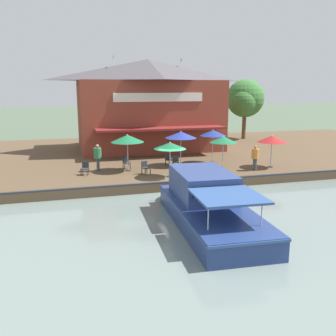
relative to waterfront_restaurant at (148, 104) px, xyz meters
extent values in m
plane|color=#4C5B47|center=(13.18, -0.94, -4.66)|extent=(220.00, 220.00, 0.00)
cube|color=brown|center=(2.18, -0.94, -4.36)|extent=(22.00, 56.00, 0.60)
cube|color=#2D2D33|center=(13.08, -0.94, -4.01)|extent=(0.20, 50.40, 0.10)
cube|color=brown|center=(-0.02, 0.00, -0.99)|extent=(7.89, 12.34, 6.14)
pyramid|color=#4C474C|center=(-0.02, 0.00, 3.00)|extent=(8.28, 12.95, 1.86)
cube|color=maroon|center=(4.82, 0.00, -1.76)|extent=(1.80, 10.49, 0.16)
cube|color=silver|center=(3.96, 0.00, 0.69)|extent=(0.08, 7.40, 0.70)
cylinder|color=silver|center=(-0.02, 3.08, 3.07)|extent=(0.06, 0.06, 1.98)
cube|color=gold|center=(0.16, 3.08, 3.91)|extent=(0.36, 0.03, 0.24)
cylinder|color=silver|center=(-0.02, -3.08, 3.13)|extent=(0.06, 0.06, 2.12)
cube|color=gold|center=(0.16, -3.08, 4.04)|extent=(0.36, 0.03, 0.24)
cylinder|color=#B7B7B7|center=(10.95, 2.62, -2.96)|extent=(0.06, 0.06, 2.21)
cylinder|color=#2D2D33|center=(10.95, 2.62, -4.03)|extent=(0.36, 0.36, 0.06)
cone|color=#19663D|center=(10.95, 2.62, -1.91)|extent=(1.80, 1.80, 0.42)
cone|color=silver|center=(10.95, 2.62, -1.89)|extent=(1.12, 1.12, 0.33)
sphere|color=silver|center=(10.95, 2.62, -1.71)|extent=(0.08, 0.08, 0.08)
cylinder|color=#B7B7B7|center=(9.21, -3.51, -2.92)|extent=(0.06, 0.06, 2.28)
cylinder|color=#2D2D33|center=(9.21, -3.51, -4.03)|extent=(0.36, 0.36, 0.06)
cone|color=#19663D|center=(9.21, -3.51, -1.85)|extent=(2.20, 2.20, 0.49)
cone|color=silver|center=(9.21, -3.51, -1.83)|extent=(1.37, 1.37, 0.39)
sphere|color=silver|center=(9.21, -3.51, -1.61)|extent=(0.08, 0.08, 0.08)
cylinder|color=#B7B7B7|center=(8.47, 0.45, -2.91)|extent=(0.06, 0.06, 2.30)
cylinder|color=#2D2D33|center=(8.47, 0.45, -4.03)|extent=(0.36, 0.36, 0.06)
cone|color=navy|center=(8.47, 0.45, -1.83)|extent=(2.23, 2.23, 0.46)
cone|color=white|center=(8.47, 0.45, -1.81)|extent=(1.38, 1.38, 0.37)
sphere|color=white|center=(8.47, 0.45, -1.60)|extent=(0.08, 0.08, 0.08)
cylinder|color=#B7B7B7|center=(11.67, -1.27, -3.03)|extent=(0.06, 0.06, 2.06)
cylinder|color=#2D2D33|center=(11.67, -1.27, -4.03)|extent=(0.36, 0.36, 0.06)
cone|color=#19663D|center=(11.67, -1.27, -2.06)|extent=(2.01, 2.01, 0.39)
cone|color=silver|center=(11.67, -1.27, -2.04)|extent=(1.25, 1.25, 0.31)
sphere|color=silver|center=(11.67, -1.27, -1.87)|extent=(0.08, 0.08, 0.08)
cylinder|color=#B7B7B7|center=(10.72, 6.41, -3.02)|extent=(0.06, 0.06, 2.08)
cylinder|color=#2D2D33|center=(10.72, 6.41, -4.03)|extent=(0.36, 0.36, 0.06)
cone|color=maroon|center=(10.72, 6.41, -2.05)|extent=(2.03, 2.03, 0.46)
cone|color=white|center=(10.72, 6.41, -2.03)|extent=(1.26, 1.26, 0.37)
sphere|color=white|center=(10.72, 6.41, -1.82)|extent=(0.08, 0.08, 0.08)
cylinder|color=#B7B7B7|center=(8.14, 3.04, -2.91)|extent=(0.06, 0.06, 2.31)
cylinder|color=#2D2D33|center=(8.14, 3.04, -4.03)|extent=(0.36, 0.36, 0.06)
cone|color=navy|center=(8.14, 3.04, -1.81)|extent=(1.93, 1.93, 0.43)
cone|color=yellow|center=(8.14, 3.04, -1.79)|extent=(1.20, 1.20, 0.35)
sphere|color=yellow|center=(8.14, 3.04, -1.60)|extent=(0.08, 0.08, 0.08)
cube|color=#2D2D33|center=(9.93, -6.28, -3.85)|extent=(0.05, 0.05, 0.42)
cube|color=#2D2D33|center=(9.80, -6.66, -3.85)|extent=(0.05, 0.05, 0.42)
cube|color=#2D2D33|center=(9.56, -6.15, -3.85)|extent=(0.05, 0.05, 0.42)
cube|color=#2D2D33|center=(9.42, -6.53, -3.85)|extent=(0.05, 0.05, 0.42)
cube|color=#2D2D33|center=(9.68, -6.41, -3.64)|extent=(0.56, 0.56, 0.05)
cube|color=#2D2D33|center=(9.49, -6.34, -3.41)|extent=(0.18, 0.43, 0.40)
cube|color=#2D2D33|center=(8.67, -3.27, -3.85)|extent=(0.04, 0.04, 0.42)
cube|color=#2D2D33|center=(8.72, -3.67, -3.85)|extent=(0.04, 0.04, 0.42)
cube|color=#2D2D33|center=(8.27, -3.32, -3.85)|extent=(0.04, 0.04, 0.42)
cube|color=#2D2D33|center=(8.32, -3.72, -3.85)|extent=(0.04, 0.04, 0.42)
cube|color=#2D2D33|center=(8.50, -3.50, -3.64)|extent=(0.49, 0.49, 0.05)
cube|color=#2D2D33|center=(8.30, -3.52, -3.41)|extent=(0.09, 0.44, 0.40)
cube|color=#2D2D33|center=(8.40, -0.09, -3.85)|extent=(0.05, 0.05, 0.42)
cube|color=#2D2D33|center=(8.59, -0.44, -3.85)|extent=(0.05, 0.05, 0.42)
cube|color=#2D2D33|center=(8.05, -0.28, -3.85)|extent=(0.05, 0.05, 0.42)
cube|color=#2D2D33|center=(8.24, -0.63, -3.85)|extent=(0.05, 0.05, 0.42)
cube|color=#2D2D33|center=(8.32, -0.36, -3.64)|extent=(0.59, 0.59, 0.05)
cube|color=#2D2D33|center=(8.14, -0.45, -3.41)|extent=(0.24, 0.41, 0.40)
cube|color=#2D2D33|center=(10.66, -2.31, -3.85)|extent=(0.05, 0.05, 0.42)
cube|color=#2D2D33|center=(10.81, -2.68, -3.85)|extent=(0.05, 0.05, 0.42)
cube|color=#2D2D33|center=(10.29, -2.46, -3.85)|extent=(0.05, 0.05, 0.42)
cube|color=#2D2D33|center=(10.44, -2.83, -3.85)|extent=(0.05, 0.05, 0.42)
cube|color=#2D2D33|center=(10.55, -2.57, -3.64)|extent=(0.57, 0.57, 0.05)
cube|color=#2D2D33|center=(10.36, -2.64, -3.41)|extent=(0.20, 0.42, 0.40)
cube|color=#2D2D33|center=(9.38, 0.02, -3.85)|extent=(0.05, 0.05, 0.42)
cube|color=#2D2D33|center=(9.28, -0.37, -3.85)|extent=(0.05, 0.05, 0.42)
cube|color=#2D2D33|center=(8.99, 0.11, -3.85)|extent=(0.05, 0.05, 0.42)
cube|color=#2D2D33|center=(8.89, -0.28, -3.85)|extent=(0.05, 0.05, 0.42)
cube|color=#2D2D33|center=(9.13, -0.13, -3.64)|extent=(0.53, 0.53, 0.05)
cube|color=#2D2D33|center=(8.94, -0.08, -3.41)|extent=(0.14, 0.44, 0.40)
cylinder|color=#4C4C56|center=(8.80, -5.52, -3.62)|extent=(0.13, 0.13, 0.88)
cylinder|color=#4C4C56|center=(8.64, -5.43, -3.62)|extent=(0.13, 0.13, 0.88)
cylinder|color=#337547|center=(8.72, -5.47, -2.83)|extent=(0.51, 0.51, 0.70)
sphere|color=#9E7051|center=(8.72, -5.47, -2.36)|extent=(0.24, 0.24, 0.24)
cylinder|color=#4C4C56|center=(11.45, 4.84, -3.65)|extent=(0.13, 0.13, 0.83)
cylinder|color=#4C4C56|center=(11.30, 4.77, -3.65)|extent=(0.13, 0.13, 0.83)
cylinder|color=orange|center=(11.38, 4.81, -2.90)|extent=(0.49, 0.49, 0.66)
sphere|color=#9E7051|center=(11.38, 4.81, -2.46)|extent=(0.23, 0.23, 0.23)
cube|color=navy|center=(19.10, -1.48, -4.11)|extent=(8.11, 3.46, 0.94)
ellipsoid|color=navy|center=(15.13, -1.25, -4.11)|extent=(2.97, 3.02, 0.94)
cube|color=#2D4C84|center=(19.10, -1.48, -3.72)|extent=(8.21, 3.50, 0.10)
cube|color=navy|center=(17.70, -1.40, -3.00)|extent=(3.88, 2.62, 1.30)
cube|color=black|center=(19.55, -1.50, -2.83)|extent=(0.18, 2.11, 0.45)
cube|color=#2D4C84|center=(20.97, -1.58, -2.64)|extent=(2.71, 2.70, 0.09)
cylinder|color=silver|center=(21.80, -0.57, -3.14)|extent=(0.05, 0.05, 1.00)
cylinder|color=silver|center=(21.68, -2.68, -3.14)|extent=(0.05, 0.05, 1.00)
cylinder|color=silver|center=(14.80, -1.24, -3.34)|extent=(0.18, 2.41, 0.04)
cylinder|color=brown|center=(-3.45, 11.48, -2.63)|extent=(0.42, 0.42, 2.86)
sphere|color=#387033|center=(-3.45, 11.48, 0.31)|extent=(4.05, 4.05, 4.05)
sphere|color=#387033|center=(-2.64, 10.87, -0.09)|extent=(2.84, 2.84, 2.84)
camera|label=1|loc=(33.74, -7.58, 1.48)|focal=40.00mm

